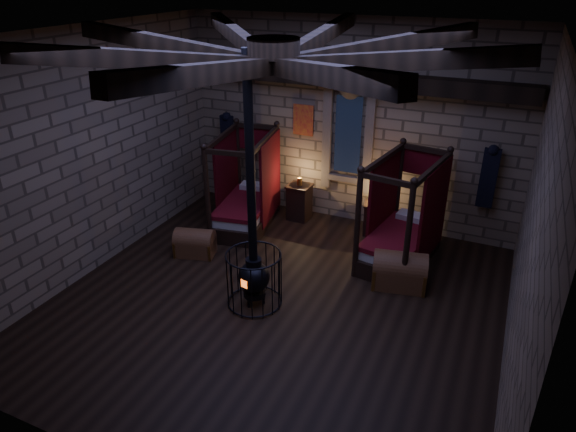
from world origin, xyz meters
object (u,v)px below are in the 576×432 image
at_px(trunk_left, 195,243).
at_px(stove, 254,273).
at_px(bed_left, 247,203).
at_px(trunk_right, 400,271).
at_px(bed_right, 401,236).

xyz_separation_m(trunk_left, stove, (1.78, -0.95, 0.34)).
bearing_deg(trunk_left, bed_left, 63.40).
bearing_deg(stove, bed_left, 133.61).
relative_size(bed_left, trunk_left, 2.44).
bearing_deg(stove, trunk_left, 164.76).
height_order(trunk_left, trunk_right, trunk_right).
bearing_deg(bed_left, trunk_left, -110.91).
relative_size(trunk_left, trunk_right, 0.84).
relative_size(bed_right, stove, 0.50).
relative_size(bed_right, trunk_left, 2.45).
xyz_separation_m(trunk_right, stove, (-2.04, -1.49, 0.29)).
xyz_separation_m(bed_left, trunk_left, (-0.30, -1.54, -0.25)).
bearing_deg(bed_right, stove, -118.81).
distance_m(bed_left, trunk_left, 1.59).
bearing_deg(bed_right, trunk_right, -68.58).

